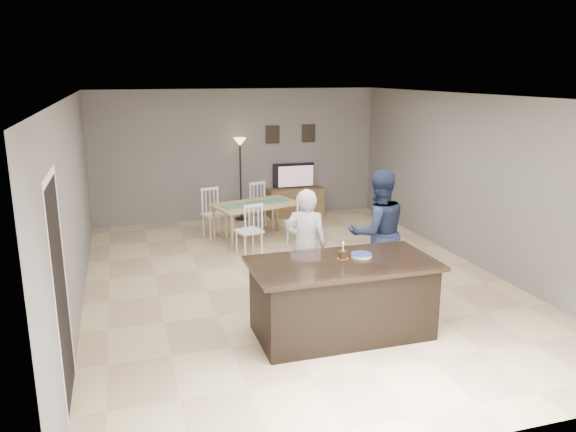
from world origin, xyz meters
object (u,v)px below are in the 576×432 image
object	(u,v)px
woman	(306,245)
plate_stack	(361,255)
television	(295,176)
kitchen_island	(342,298)
birthday_cake	(343,255)
floor_lamp	(240,157)
tv_console	(296,202)
dining_table	(256,210)
man	(378,233)

from	to	relation	value
woman	plate_stack	bearing A→B (deg)	130.09
television	woman	distance (m)	4.70
kitchen_island	birthday_cake	world-z (taller)	birthday_cake
woman	floor_lamp	bearing A→B (deg)	-69.94
tv_console	television	xyz separation A→B (m)	(0.00, 0.07, 0.56)
tv_console	dining_table	bearing A→B (deg)	-128.70
man	birthday_cake	xyz separation A→B (m)	(-0.91, -0.96, 0.07)
kitchen_island	floor_lamp	size ratio (longest dim) A/B	1.25
kitchen_island	tv_console	xyz separation A→B (m)	(1.20, 5.57, -0.15)
tv_console	man	world-z (taller)	man
plate_stack	dining_table	bearing A→B (deg)	95.10
plate_stack	tv_console	bearing A→B (deg)	80.42
woman	floor_lamp	distance (m)	4.51
man	kitchen_island	bearing A→B (deg)	49.34
woman	dining_table	size ratio (longest dim) A/B	0.76
man	birthday_cake	world-z (taller)	man
television	woman	world-z (taller)	woman
television	dining_table	size ratio (longest dim) A/B	0.45
floor_lamp	man	bearing A→B (deg)	-78.16
kitchen_island	woman	size ratio (longest dim) A/B	1.39
woman	dining_table	distance (m)	2.87
woman	man	bearing A→B (deg)	-162.48
television	man	size ratio (longest dim) A/B	0.52
birthday_cake	man	bearing A→B (deg)	46.38
plate_stack	woman	bearing A→B (deg)	109.06
plate_stack	dining_table	distance (m)	3.91
birthday_cake	dining_table	xyz separation A→B (m)	(-0.11, 3.88, -0.36)
man	plate_stack	distance (m)	1.17
tv_console	dining_table	world-z (taller)	dining_table
woman	plate_stack	xyz separation A→B (m)	(0.35, -1.02, 0.15)
tv_console	man	size ratio (longest dim) A/B	0.68
kitchen_island	man	distance (m)	1.48
dining_table	floor_lamp	bearing A→B (deg)	71.16
woman	man	size ratio (longest dim) A/B	0.88
birthday_cake	woman	bearing A→B (deg)	96.48
man	birthday_cake	bearing A→B (deg)	47.64
man	plate_stack	xyz separation A→B (m)	(-0.67, -0.96, 0.04)
tv_console	plate_stack	bearing A→B (deg)	-99.58
dining_table	floor_lamp	xyz separation A→B (m)	(0.07, 1.60, 0.75)
dining_table	television	bearing A→B (deg)	36.16
floor_lamp	dining_table	bearing A→B (deg)	-92.50
tv_console	woman	xyz separation A→B (m)	(-1.28, -4.45, 0.47)
man	television	bearing A→B (deg)	-91.86
tv_console	woman	world-z (taller)	woman
kitchen_island	dining_table	bearing A→B (deg)	91.00
kitchen_island	dining_table	distance (m)	3.99
tv_console	floor_lamp	distance (m)	1.59
tv_console	plate_stack	size ratio (longest dim) A/B	4.74
television	floor_lamp	distance (m)	1.29
television	kitchen_island	bearing A→B (deg)	77.99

